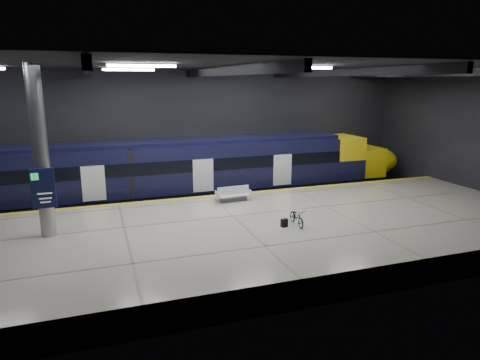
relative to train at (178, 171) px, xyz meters
name	(u,v)px	position (x,y,z in m)	size (l,w,h in m)	color
ground	(227,231)	(1.36, -5.50, -2.06)	(30.00, 30.00, 0.00)	black
room_shell	(226,116)	(1.36, -5.49, 3.66)	(30.10, 16.10, 8.05)	black
platform	(244,237)	(1.36, -8.00, -1.51)	(30.00, 11.00, 1.10)	beige
safety_strip	(212,196)	(1.36, -2.75, -0.95)	(30.00, 0.40, 0.01)	gold
rails	(201,201)	(1.36, 0.00, -1.98)	(30.00, 1.52, 0.16)	gray
train	(178,171)	(0.00, 0.00, 0.00)	(29.40, 2.84, 3.79)	black
bench	(233,196)	(2.16, -4.06, -0.68)	(1.87, 0.88, 0.80)	#595B60
bicycle	(297,217)	(3.59, -8.68, -0.58)	(0.50, 1.44, 0.75)	#99999E
pannier_bag	(284,223)	(2.99, -8.68, -0.78)	(0.30, 0.18, 0.35)	black
info_column	(41,155)	(-6.64, -6.52, 2.40)	(0.90, 0.78, 6.90)	#9EA0A5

